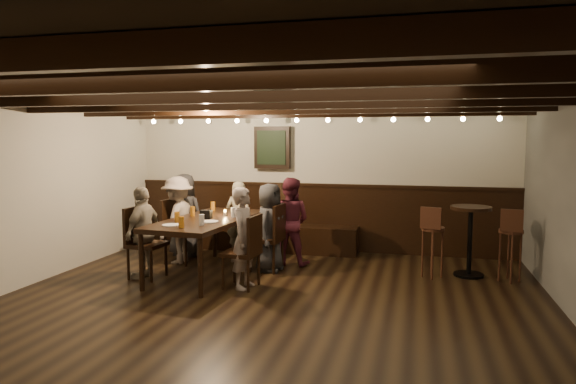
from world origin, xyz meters
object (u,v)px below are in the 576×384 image
(dining_table, at_px, (208,223))
(person_left_far, at_px, (143,232))
(chair_right_far, at_px, (242,265))
(person_right_near, at_px, (270,227))
(chair_left_far, at_px, (146,256))
(person_bench_centre, at_px, (239,220))
(person_right_far, at_px, (244,238))
(high_top_table, at_px, (470,230))
(bar_stool_left, at_px, (432,251))
(chair_left_near, at_px, (180,243))
(person_bench_left, at_px, (184,215))
(chair_right_near, at_px, (268,250))
(person_bench_right, at_px, (289,221))
(bar_stool_right, at_px, (510,254))
(person_left_near, at_px, (178,220))

(dining_table, relative_size, person_left_far, 1.74)
(chair_right_far, xyz_separation_m, person_right_near, (0.10, 0.89, 0.35))
(chair_left_far, height_order, chair_right_far, chair_left_far)
(person_bench_centre, relative_size, person_left_far, 0.98)
(dining_table, height_order, person_right_far, person_right_far)
(high_top_table, relative_size, bar_stool_left, 0.99)
(chair_left_far, bearing_deg, bar_stool_left, 108.90)
(dining_table, bearing_deg, person_left_far, -149.04)
(person_bench_centre, xyz_separation_m, person_right_far, (0.63, -1.56, 0.03))
(chair_left_near, relative_size, person_right_far, 0.76)
(chair_right_far, height_order, person_bench_centre, person_bench_centre)
(person_bench_left, height_order, person_left_far, person_bench_left)
(chair_right_near, distance_m, person_right_far, 0.97)
(person_bench_left, xyz_separation_m, person_bench_right, (1.79, -0.14, -0.01))
(person_bench_right, bearing_deg, dining_table, 45.00)
(chair_left_near, bearing_deg, dining_table, 58.02)
(dining_table, distance_m, person_bench_right, 1.27)
(person_bench_left, xyz_separation_m, person_right_near, (1.61, -0.58, -0.04))
(chair_right_near, distance_m, bar_stool_left, 2.30)
(chair_right_far, bearing_deg, chair_right_near, -0.04)
(dining_table, bearing_deg, bar_stool_left, 15.34)
(chair_left_far, bearing_deg, person_right_far, 90.00)
(chair_left_far, bearing_deg, bar_stool_right, 106.57)
(bar_stool_right, bearing_deg, chair_left_near, -169.67)
(person_left_near, relative_size, person_right_far, 1.03)
(person_bench_centre, distance_m, person_left_far, 1.68)
(high_top_table, distance_m, bar_stool_right, 0.59)
(person_bench_centre, bearing_deg, chair_left_far, 64.34)
(person_right_far, bearing_deg, bar_stool_right, -66.60)
(person_bench_centre, xyz_separation_m, person_bench_right, (0.89, -0.22, 0.04))
(chair_left_near, height_order, person_right_near, person_right_near)
(person_bench_right, distance_m, bar_stool_left, 2.12)
(high_top_table, bearing_deg, chair_left_far, -164.73)
(person_left_near, height_order, person_right_far, person_left_near)
(person_bench_right, relative_size, person_left_near, 0.99)
(bar_stool_left, bearing_deg, person_bench_left, -170.64)
(chair_right_near, relative_size, high_top_table, 0.99)
(chair_left_far, height_order, chair_right_near, chair_left_far)
(chair_left_far, xyz_separation_m, bar_stool_right, (4.80, 1.02, 0.07))
(person_bench_right, bearing_deg, chair_right_far, 82.40)
(chair_left_near, height_order, person_left_near, person_left_near)
(dining_table, height_order, bar_stool_left, bar_stool_left)
(person_right_far, bearing_deg, dining_table, 59.04)
(person_bench_centre, distance_m, person_bench_right, 0.91)
(chair_right_near, relative_size, person_bench_left, 0.72)
(dining_table, xyz_separation_m, high_top_table, (3.55, 0.78, -0.09))
(person_bench_right, bearing_deg, person_right_far, 83.66)
(chair_left_far, xyz_separation_m, person_left_far, (-0.03, 0.00, 0.33))
(person_left_near, xyz_separation_m, bar_stool_right, (4.76, 0.12, -0.30))
(person_right_near, height_order, bar_stool_right, person_right_near)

